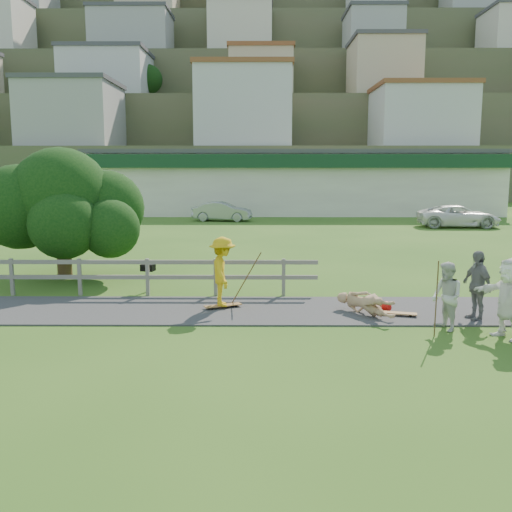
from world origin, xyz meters
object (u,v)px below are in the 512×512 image
at_px(skater_rider, 223,275).
at_px(spectator_d, 509,298).
at_px(spectator_a, 447,297).
at_px(spectator_b, 477,286).
at_px(skater_fallen, 365,303).
at_px(bbq, 148,278).
at_px(tree, 62,219).
at_px(car_silver, 222,211).
at_px(car_white, 459,216).

xyz_separation_m(skater_rider, spectator_d, (6.44, -2.56, -0.02)).
bearing_deg(spectator_a, skater_rider, -123.94).
bearing_deg(spectator_b, skater_fallen, -113.96).
bearing_deg(skater_fallen, spectator_a, -74.21).
distance_m(spectator_a, spectator_b, 1.37).
bearing_deg(bbq, tree, 160.01).
bearing_deg(bbq, spectator_a, -15.16).
bearing_deg(spectator_a, skater_fallen, -142.14).
distance_m(car_silver, car_white, 15.69).
bearing_deg(skater_rider, car_white, -39.89).
distance_m(skater_fallen, car_white, 23.85).
bearing_deg(skater_rider, spectator_d, -118.92).
distance_m(spectator_d, bbq, 10.05).
height_order(skater_rider, skater_fallen, skater_rider).
distance_m(skater_fallen, car_silver, 26.36).
bearing_deg(car_silver, spectator_a, -158.13).
xyz_separation_m(skater_fallen, spectator_b, (2.65, -0.39, 0.55)).
relative_size(spectator_a, spectator_d, 0.88).
relative_size(skater_fallen, spectator_d, 0.98).
xyz_separation_m(car_white, bbq, (-15.90, -18.90, -0.27)).
distance_m(spectator_a, spectator_d, 1.31).
xyz_separation_m(spectator_a, tree, (-10.96, 6.24, 1.23)).
relative_size(car_silver, car_white, 0.82).
height_order(skater_fallen, tree, tree).
bearing_deg(car_white, spectator_d, 166.45).
bearing_deg(skater_fallen, car_silver, 65.90).
bearing_deg(bbq, spectator_d, -15.12).
bearing_deg(car_silver, tree, 176.60).
xyz_separation_m(car_white, tree, (-19.16, -16.78, 1.33)).
xyz_separation_m(spectator_a, car_silver, (-6.96, 27.10, -0.12)).
height_order(spectator_a, tree, tree).
bearing_deg(skater_fallen, skater_rider, 134.00).
height_order(spectator_b, tree, tree).
bearing_deg(car_white, spectator_b, 165.09).
bearing_deg(spectator_d, spectator_a, -141.51).
height_order(spectator_d, car_silver, spectator_d).
distance_m(skater_fallen, tree, 10.71).
relative_size(spectator_d, tree, 0.34).
bearing_deg(bbq, car_white, 62.93).
bearing_deg(spectator_d, skater_rider, -135.35).
xyz_separation_m(skater_rider, spectator_b, (6.31, -1.05, -0.05)).
bearing_deg(tree, spectator_b, -24.02).
bearing_deg(spectator_d, car_silver, 172.62).
distance_m(skater_fallen, spectator_b, 2.73).
height_order(skater_rider, spectator_a, skater_rider).
height_order(spectator_a, spectator_d, spectator_d).
bearing_deg(car_white, skater_rider, 150.43).
bearing_deg(spectator_d, spectator_b, 161.15).
bearing_deg(spectator_b, tree, -129.62).
height_order(skater_fallen, car_silver, car_silver).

